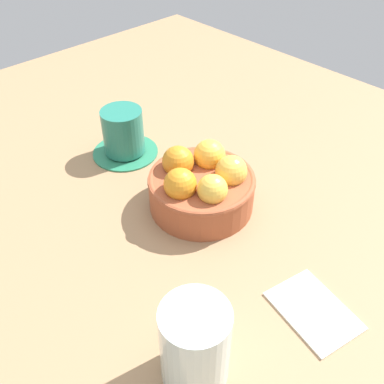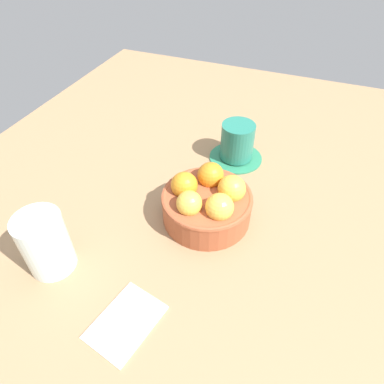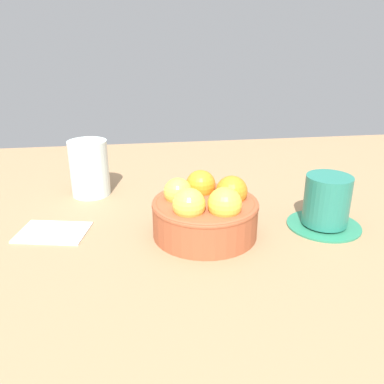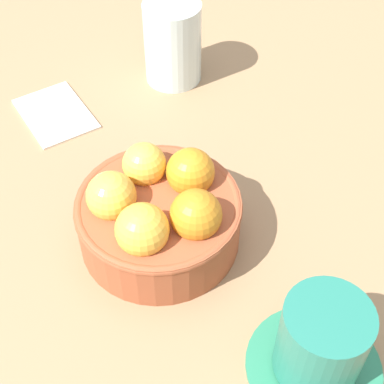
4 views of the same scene
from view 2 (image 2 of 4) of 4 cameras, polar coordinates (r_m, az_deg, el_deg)
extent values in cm
cube|color=#997551|center=(65.72, 2.32, -5.62)|extent=(136.74, 113.37, 4.76)
cylinder|color=#9E4C2D|center=(61.97, 2.45, -2.46)|extent=(16.01, 16.01, 5.54)
torus|color=#9E4C2D|center=(60.31, 2.51, -0.87)|extent=(16.21, 16.21, 1.00)
sphere|color=#F5B33C|center=(60.10, 6.62, 0.54)|extent=(4.95, 4.95, 4.95)
sphere|color=orange|center=(62.56, 3.12, 2.79)|extent=(4.88, 4.88, 4.88)
sphere|color=orange|center=(60.78, -1.11, 1.45)|extent=(4.80, 4.80, 4.80)
sphere|color=#EBB843|center=(57.08, -0.48, -1.90)|extent=(4.38, 4.38, 4.38)
sphere|color=#EDB343|center=(56.63, 4.60, -2.52)|extent=(4.79, 4.79, 4.79)
cylinder|color=#297B58|center=(77.92, 7.25, 5.80)|extent=(11.72, 11.72, 0.60)
cylinder|color=#237260|center=(75.45, 7.53, 8.41)|extent=(7.19, 7.19, 7.98)
cylinder|color=silver|center=(57.65, -23.20, -7.86)|extent=(7.28, 7.28, 10.59)
cube|color=white|center=(52.71, -10.99, -20.39)|extent=(11.85, 9.51, 0.60)
camera|label=1|loc=(0.50, -68.44, 17.85)|focal=41.16mm
camera|label=3|loc=(0.55, 65.62, -3.18)|focal=37.37mm
camera|label=4|loc=(0.71, 37.96, 36.75)|focal=54.98mm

